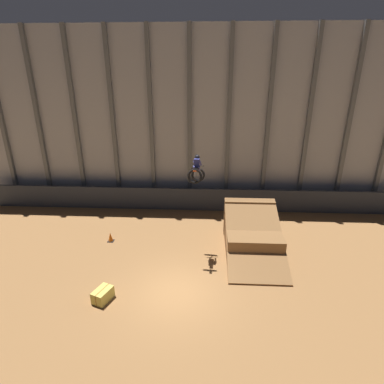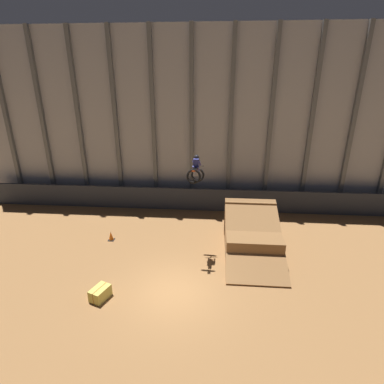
# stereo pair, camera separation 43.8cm
# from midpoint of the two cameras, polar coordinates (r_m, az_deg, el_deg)

# --- Properties ---
(ground_plane) EXTENTS (60.00, 60.00, 0.00)m
(ground_plane) POSITION_cam_midpoint_polar(r_m,az_deg,el_deg) (14.63, -3.89, -18.49)
(ground_plane) COLOR olive
(arena_back_wall) EXTENTS (32.00, 0.40, 12.65)m
(arena_back_wall) POSITION_cam_midpoint_polar(r_m,az_deg,el_deg) (21.99, -1.03, 13.20)
(arena_back_wall) COLOR #A3A8B2
(arena_back_wall) RESTS_ON ground_plane
(lower_barrier) EXTENTS (31.36, 0.20, 1.68)m
(lower_barrier) POSITION_cam_midpoint_polar(r_m,az_deg,el_deg) (22.25, -1.15, -1.36)
(lower_barrier) COLOR #2D333D
(lower_barrier) RESTS_ON ground_plane
(dirt_ramp) EXTENTS (3.07, 5.44, 2.44)m
(dirt_ramp) POSITION_cam_midpoint_polar(r_m,az_deg,el_deg) (17.84, 10.57, -7.77)
(dirt_ramp) COLOR brown
(dirt_ramp) RESTS_ON ground_plane
(rider_bike_solo) EXTENTS (0.87, 1.74, 1.61)m
(rider_bike_solo) POSITION_cam_midpoint_polar(r_m,az_deg,el_deg) (15.41, 0.08, 3.98)
(rider_bike_solo) COLOR black
(traffic_cone_near_ramp) EXTENTS (0.36, 0.36, 0.58)m
(traffic_cone_near_ramp) POSITION_cam_midpoint_polar(r_m,az_deg,el_deg) (18.98, -15.91, -8.25)
(traffic_cone_near_ramp) COLOR black
(traffic_cone_near_ramp) RESTS_ON ground_plane
(hay_bale_trackside) EXTENTS (0.88, 1.06, 0.57)m
(hay_bale_trackside) POSITION_cam_midpoint_polar(r_m,az_deg,el_deg) (14.62, -17.50, -18.20)
(hay_bale_trackside) COLOR #CCB751
(hay_bale_trackside) RESTS_ON ground_plane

